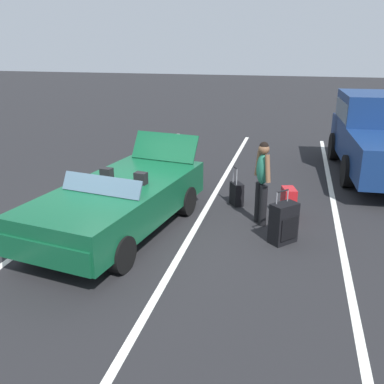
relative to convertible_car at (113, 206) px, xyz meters
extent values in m
plane|color=black|center=(-0.20, 0.03, -0.59)|extent=(80.00, 80.00, 0.00)
cube|color=silver|center=(-0.20, -1.33, -0.59)|extent=(18.00, 0.12, 0.01)
cube|color=silver|center=(-0.20, 1.37, -0.59)|extent=(18.00, 0.12, 0.01)
cube|color=silver|center=(-0.20, 4.07, -0.59)|extent=(18.00, 0.12, 0.01)
cube|color=#0F4C2D|center=(-0.20, 0.03, 0.03)|extent=(4.33, 2.39, 0.64)
cube|color=#0F4C2D|center=(1.22, -0.20, -0.08)|extent=(1.56, 1.86, 0.38)
cube|color=slate|center=(0.31, -0.05, 0.50)|extent=(0.42, 1.56, 0.31)
cube|color=black|center=(-0.34, 0.43, 0.46)|extent=(0.19, 0.24, 0.22)
cube|color=black|center=(-0.46, -0.30, 0.46)|extent=(0.19, 0.24, 0.22)
cube|color=#0F4C2D|center=(-2.12, 0.34, 0.63)|extent=(0.59, 1.53, 0.56)
cylinder|color=black|center=(1.19, 0.63, -0.29)|extent=(0.63, 0.31, 0.60)
cylinder|color=black|center=(0.93, -0.97, -0.29)|extent=(0.63, 0.31, 0.60)
cylinder|color=black|center=(-1.32, 1.03, -0.29)|extent=(0.63, 0.31, 0.60)
cylinder|color=black|center=(-1.58, -0.57, -0.29)|extent=(0.63, 0.31, 0.60)
cube|color=black|center=(-0.47, 3.04, -0.22)|extent=(0.54, 0.53, 0.74)
cube|color=black|center=(-0.36, 3.15, -0.28)|extent=(0.29, 0.28, 0.41)
cylinder|color=gray|center=(-0.62, 3.07, 0.25)|extent=(0.03, 0.03, 0.21)
cylinder|color=gray|center=(-0.42, 2.89, 0.25)|extent=(0.03, 0.03, 0.21)
cylinder|color=black|center=(-0.52, 2.98, 0.36)|extent=(0.21, 0.20, 0.03)
sphere|color=black|center=(-0.66, 3.08, -0.57)|extent=(0.04, 0.04, 0.04)
sphere|color=black|center=(-0.42, 2.85, -0.57)|extent=(0.04, 0.04, 0.04)
cube|color=red|center=(-1.69, 3.09, -0.28)|extent=(0.45, 0.34, 0.62)
sphere|color=black|center=(-1.58, 3.22, -0.57)|extent=(0.04, 0.04, 0.04)
sphere|color=black|center=(-1.85, 3.14, -0.57)|extent=(0.04, 0.04, 0.04)
cube|color=black|center=(-2.12, 1.97, -0.34)|extent=(0.39, 0.35, 0.50)
cube|color=black|center=(-2.18, 2.06, -0.38)|extent=(0.24, 0.16, 0.28)
cylinder|color=gray|center=(-2.17, 1.87, 0.09)|extent=(0.03, 0.03, 0.36)
cylinder|color=gray|center=(-2.02, 1.97, 0.09)|extent=(0.03, 0.03, 0.36)
cylinder|color=black|center=(-2.09, 1.92, 0.26)|extent=(0.17, 0.12, 0.03)
sphere|color=black|center=(-2.18, 1.84, -0.57)|extent=(0.04, 0.04, 0.04)
sphere|color=black|center=(-1.98, 1.97, -0.57)|extent=(0.04, 0.04, 0.04)
cylinder|color=black|center=(-1.14, 2.62, -0.18)|extent=(0.21, 0.21, 0.82)
cylinder|color=black|center=(-1.31, 2.52, -0.18)|extent=(0.21, 0.21, 0.82)
ellipsoid|color=#267259|center=(-1.23, 2.57, 0.53)|extent=(0.39, 0.35, 0.60)
sphere|color=brown|center=(-1.23, 2.57, 0.92)|extent=(0.21, 0.21, 0.21)
sphere|color=black|center=(-1.23, 2.57, 0.97)|extent=(0.18, 0.18, 0.18)
cylinder|color=brown|center=(-1.05, 2.67, 0.59)|extent=(0.21, 0.17, 0.53)
cylinder|color=brown|center=(-1.40, 2.46, 0.59)|extent=(0.21, 0.17, 0.53)
cube|color=navy|center=(-6.96, 5.20, 0.26)|extent=(1.21, 1.96, 0.90)
cube|color=navy|center=(-5.91, 5.26, 0.66)|extent=(2.21, 2.02, 1.70)
cube|color=slate|center=(-5.91, 5.26, 1.04)|extent=(2.16, 2.03, 0.51)
cylinder|color=black|center=(-6.69, 4.31, -0.19)|extent=(0.81, 0.33, 0.80)
cylinder|color=black|center=(-4.02, 4.47, -0.19)|extent=(0.81, 0.33, 0.80)
camera|label=1|loc=(6.68, 3.11, 2.83)|focal=39.93mm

